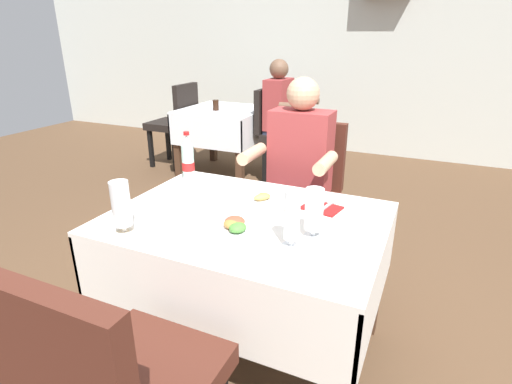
{
  "coord_description": "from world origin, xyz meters",
  "views": [
    {
      "loc": [
        0.65,
        -1.49,
        1.48
      ],
      "look_at": [
        -0.06,
        0.07,
        0.81
      ],
      "focal_mm": 28.21,
      "sensor_mm": 36.0,
      "label": 1
    }
  ],
  "objects_px": {
    "background_patron": "(283,115)",
    "background_chair_right": "(278,130)",
    "main_dining_table": "(247,249)",
    "plate_far_diner": "(265,199)",
    "chair_far_diner_seat": "(304,191)",
    "plate_near_camera": "(232,227)",
    "cola_bottle_primary": "(188,161)",
    "beer_glass_left": "(292,219)",
    "background_table_tumbler": "(216,105)",
    "seated_diner_far": "(297,172)",
    "beer_glass_right": "(314,212)",
    "background_chair_left": "(176,120)",
    "background_dining_table": "(224,126)",
    "beer_glass_middle": "(121,206)",
    "napkin_cutlery_set": "(322,208)"
  },
  "relations": [
    {
      "from": "background_patron",
      "to": "plate_near_camera",
      "type": "bearing_deg",
      "value": -73.73
    },
    {
      "from": "cola_bottle_primary",
      "to": "background_patron",
      "type": "xyz_separation_m",
      "value": [
        -0.26,
        2.13,
        -0.14
      ]
    },
    {
      "from": "cola_bottle_primary",
      "to": "background_chair_right",
      "type": "distance_m",
      "value": 2.17
    },
    {
      "from": "main_dining_table",
      "to": "beer_glass_left",
      "type": "height_order",
      "value": "beer_glass_left"
    },
    {
      "from": "main_dining_table",
      "to": "plate_near_camera",
      "type": "distance_m",
      "value": 0.24
    },
    {
      "from": "background_patron",
      "to": "background_table_tumbler",
      "type": "relative_size",
      "value": 11.45
    },
    {
      "from": "beer_glass_left",
      "to": "cola_bottle_primary",
      "type": "distance_m",
      "value": 0.86
    },
    {
      "from": "background_patron",
      "to": "background_chair_right",
      "type": "bearing_deg",
      "value": -180.0
    },
    {
      "from": "beer_glass_left",
      "to": "background_dining_table",
      "type": "xyz_separation_m",
      "value": [
        -1.7,
        2.57,
        -0.3
      ]
    },
    {
      "from": "plate_far_diner",
      "to": "cola_bottle_primary",
      "type": "relative_size",
      "value": 0.9
    },
    {
      "from": "background_chair_left",
      "to": "background_chair_right",
      "type": "height_order",
      "value": "same"
    },
    {
      "from": "main_dining_table",
      "to": "plate_far_diner",
      "type": "height_order",
      "value": "plate_far_diner"
    },
    {
      "from": "background_dining_table",
      "to": "background_chair_right",
      "type": "distance_m",
      "value": 0.64
    },
    {
      "from": "plate_far_diner",
      "to": "background_dining_table",
      "type": "xyz_separation_m",
      "value": [
        -1.43,
        2.2,
        -0.19
      ]
    },
    {
      "from": "napkin_cutlery_set",
      "to": "plate_far_diner",
      "type": "bearing_deg",
      "value": -174.58
    },
    {
      "from": "seated_diner_far",
      "to": "background_chair_left",
      "type": "height_order",
      "value": "seated_diner_far"
    },
    {
      "from": "beer_glass_right",
      "to": "background_chair_right",
      "type": "relative_size",
      "value": 0.21
    },
    {
      "from": "plate_near_camera",
      "to": "cola_bottle_primary",
      "type": "relative_size",
      "value": 0.79
    },
    {
      "from": "beer_glass_right",
      "to": "beer_glass_left",
      "type": "bearing_deg",
      "value": -114.8
    },
    {
      "from": "plate_far_diner",
      "to": "chair_far_diner_seat",
      "type": "bearing_deg",
      "value": 90.63
    },
    {
      "from": "background_dining_table",
      "to": "background_table_tumbler",
      "type": "height_order",
      "value": "background_table_tumbler"
    },
    {
      "from": "seated_diner_far",
      "to": "background_dining_table",
      "type": "relative_size",
      "value": 1.46
    },
    {
      "from": "main_dining_table",
      "to": "chair_far_diner_seat",
      "type": "height_order",
      "value": "chair_far_diner_seat"
    },
    {
      "from": "plate_near_camera",
      "to": "plate_far_diner",
      "type": "height_order",
      "value": "plate_near_camera"
    },
    {
      "from": "chair_far_diner_seat",
      "to": "beer_glass_right",
      "type": "bearing_deg",
      "value": -70.29
    },
    {
      "from": "plate_near_camera",
      "to": "napkin_cutlery_set",
      "type": "relative_size",
      "value": 1.13
    },
    {
      "from": "beer_glass_middle",
      "to": "background_dining_table",
      "type": "height_order",
      "value": "beer_glass_middle"
    },
    {
      "from": "chair_far_diner_seat",
      "to": "plate_near_camera",
      "type": "bearing_deg",
      "value": -89.53
    },
    {
      "from": "plate_near_camera",
      "to": "beer_glass_right",
      "type": "bearing_deg",
      "value": 16.16
    },
    {
      "from": "chair_far_diner_seat",
      "to": "plate_far_diner",
      "type": "distance_m",
      "value": 0.67
    },
    {
      "from": "plate_far_diner",
      "to": "beer_glass_left",
      "type": "xyz_separation_m",
      "value": [
        0.26,
        -0.37,
        0.1
      ]
    },
    {
      "from": "seated_diner_far",
      "to": "background_chair_right",
      "type": "xyz_separation_m",
      "value": [
        -0.77,
        1.67,
        -0.16
      ]
    },
    {
      "from": "background_dining_table",
      "to": "plate_far_diner",
      "type": "bearing_deg",
      "value": -56.94
    },
    {
      "from": "beer_glass_right",
      "to": "plate_near_camera",
      "type": "bearing_deg",
      "value": -163.84
    },
    {
      "from": "chair_far_diner_seat",
      "to": "seated_diner_far",
      "type": "bearing_deg",
      "value": -97.79
    },
    {
      "from": "seated_diner_far",
      "to": "background_table_tumbler",
      "type": "xyz_separation_m",
      "value": [
        -1.44,
        1.55,
        0.07
      ]
    },
    {
      "from": "seated_diner_far",
      "to": "background_dining_table",
      "type": "xyz_separation_m",
      "value": [
        -1.41,
        1.67,
        -0.17
      ]
    },
    {
      "from": "napkin_cutlery_set",
      "to": "background_chair_left",
      "type": "bearing_deg",
      "value": 137.14
    },
    {
      "from": "beer_glass_right",
      "to": "background_chair_left",
      "type": "bearing_deg",
      "value": 134.17
    },
    {
      "from": "plate_far_diner",
      "to": "cola_bottle_primary",
      "type": "xyz_separation_m",
      "value": [
        -0.48,
        0.07,
        0.11
      ]
    },
    {
      "from": "beer_glass_right",
      "to": "background_chair_left",
      "type": "distance_m",
      "value": 3.44
    },
    {
      "from": "beer_glass_left",
      "to": "background_table_tumbler",
      "type": "bearing_deg",
      "value": 125.15
    },
    {
      "from": "seated_diner_far",
      "to": "beer_glass_middle",
      "type": "relative_size",
      "value": 5.73
    },
    {
      "from": "main_dining_table",
      "to": "beer_glass_middle",
      "type": "relative_size",
      "value": 5.43
    },
    {
      "from": "plate_far_diner",
      "to": "background_chair_left",
      "type": "xyz_separation_m",
      "value": [
        -2.07,
        2.2,
        -0.18
      ]
    },
    {
      "from": "main_dining_table",
      "to": "background_table_tumbler",
      "type": "bearing_deg",
      "value": 122.59
    },
    {
      "from": "chair_far_diner_seat",
      "to": "plate_near_camera",
      "type": "xyz_separation_m",
      "value": [
        0.01,
        -0.99,
        0.19
      ]
    },
    {
      "from": "beer_glass_middle",
      "to": "background_chair_right",
      "type": "height_order",
      "value": "background_chair_right"
    },
    {
      "from": "background_patron",
      "to": "plate_far_diner",
      "type": "bearing_deg",
      "value": -71.35
    },
    {
      "from": "chair_far_diner_seat",
      "to": "cola_bottle_primary",
      "type": "xyz_separation_m",
      "value": [
        -0.47,
        -0.57,
        0.3
      ]
    }
  ]
}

